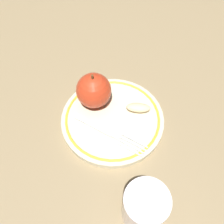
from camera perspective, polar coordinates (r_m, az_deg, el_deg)
name	(u,v)px	position (r m, az deg, el deg)	size (l,w,h in m)	color
ground_plane	(112,124)	(0.59, 0.08, -2.82)	(2.00, 2.00, 0.00)	#8B7652
plate	(112,119)	(0.59, 0.00, -1.58)	(0.24, 0.24, 0.02)	beige
apple_red_whole	(94,90)	(0.57, -4.20, 4.93)	(0.08, 0.08, 0.09)	red
apple_slice_front	(138,108)	(0.59, 6.05, 0.98)	(0.06, 0.02, 0.02)	beige
fork	(107,132)	(0.56, -1.26, -4.56)	(0.17, 0.10, 0.00)	silver
drinking_glass	(145,207)	(0.47, 7.46, -20.71)	(0.08, 0.08, 0.09)	white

